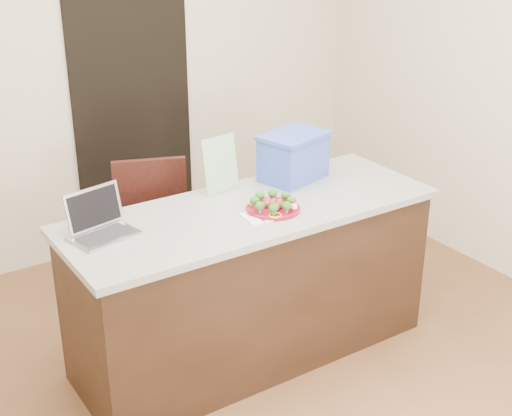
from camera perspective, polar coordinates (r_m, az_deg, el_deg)
ground at (r=4.10m, az=1.59°, el=-13.01°), size 4.00×4.00×0.00m
room_shell at (r=3.40m, az=1.90°, el=9.51°), size 4.00×4.00×4.00m
doorway at (r=5.28m, az=-9.79°, el=7.36°), size 0.90×0.02×2.00m
island at (r=4.02m, az=-0.37°, el=-5.94°), size 2.06×0.76×0.92m
plate at (r=3.78m, az=1.36°, el=-0.03°), size 0.29×0.29×0.02m
meatballs at (r=3.77m, az=1.41°, el=0.38°), size 0.11×0.12×0.04m
broccoli at (r=3.76m, az=1.37°, el=0.61°), size 0.24×0.24×0.04m
pepper_rings at (r=3.78m, az=1.37°, el=0.11°), size 0.24×0.26×0.01m
napkin at (r=3.70m, az=0.31°, el=-0.68°), size 0.18×0.18×0.01m
fork at (r=3.70m, az=-0.01°, el=-0.62°), size 0.03×0.14×0.00m
knife at (r=3.70m, az=0.87°, el=-0.58°), size 0.08×0.21×0.01m
yogurt_bottle at (r=3.74m, az=3.07°, el=-0.02°), size 0.03×0.03×0.07m
laptop at (r=3.59m, az=-12.43°, el=-1.13°), size 0.35×0.30×0.22m
leaflet at (r=3.98m, az=-2.85°, el=3.50°), size 0.23×0.08×0.32m
blue_box at (r=4.17m, az=3.00°, el=4.15°), size 0.44×0.37×0.28m
chair at (r=4.40m, az=-7.67°, el=-1.86°), size 0.57×0.59×1.01m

